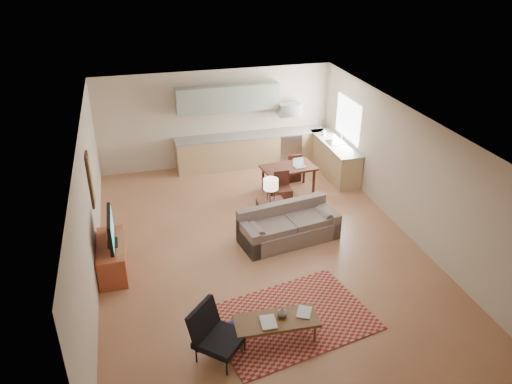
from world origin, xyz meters
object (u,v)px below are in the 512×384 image
object	(u,v)px
sofa	(289,225)
armchair	(220,335)
coffee_table	(276,329)
tv_credenza	(112,257)
console_table	(270,214)
dining_table	(288,179)

from	to	relation	value
sofa	armchair	world-z (taller)	armchair
coffee_table	tv_credenza	bearing A→B (deg)	137.01
tv_credenza	console_table	xyz separation A→B (m)	(3.42, 0.78, 0.03)
coffee_table	tv_credenza	size ratio (longest dim) A/B	1.01
armchair	dining_table	size ratio (longest dim) A/B	0.65
sofa	console_table	world-z (taller)	sofa
sofa	tv_credenza	size ratio (longest dim) A/B	1.63
console_table	tv_credenza	bearing A→B (deg)	-165.16
console_table	dining_table	size ratio (longest dim) A/B	0.50
sofa	tv_credenza	bearing A→B (deg)	172.94
armchair	dining_table	distance (m)	5.86
console_table	coffee_table	bearing A→B (deg)	-103.00
armchair	dining_table	world-z (taller)	armchair
armchair	console_table	world-z (taller)	armchair
sofa	console_table	distance (m)	0.67
console_table	dining_table	xyz separation A→B (m)	(0.95, 1.61, 0.00)
armchair	dining_table	bearing A→B (deg)	14.60
coffee_table	armchair	world-z (taller)	armchair
coffee_table	armchair	xyz separation A→B (m)	(-0.94, -0.15, 0.23)
armchair	console_table	distance (m)	3.99
coffee_table	armchair	distance (m)	0.98
console_table	sofa	bearing A→B (deg)	-67.98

